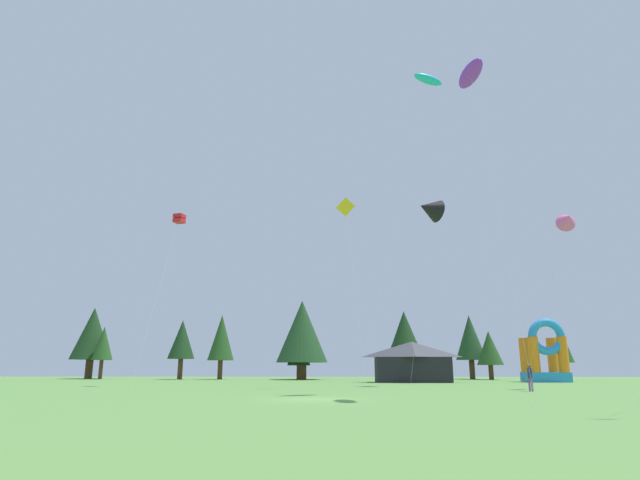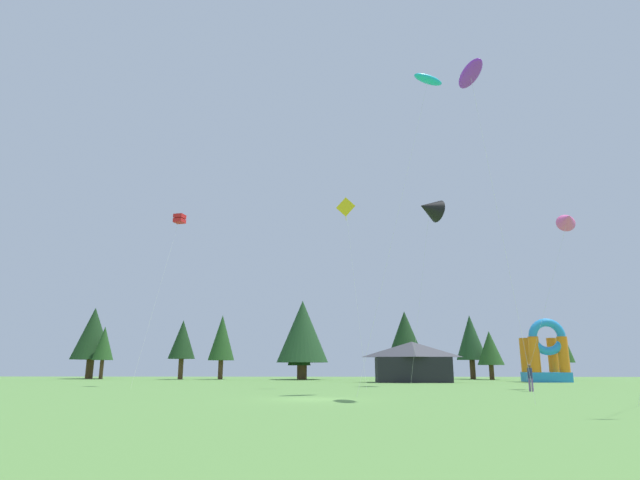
{
  "view_description": "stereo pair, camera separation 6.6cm",
  "coord_description": "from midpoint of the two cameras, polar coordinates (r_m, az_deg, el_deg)",
  "views": [
    {
      "loc": [
        1.23,
        -27.91,
        1.65
      ],
      "look_at": [
        0.0,
        8.73,
        10.52
      ],
      "focal_mm": 29.36,
      "sensor_mm": 36.0,
      "label": 1
    },
    {
      "loc": [
        1.3,
        -27.91,
        1.65
      ],
      "look_at": [
        0.0,
        8.73,
        10.52
      ],
      "focal_mm": 29.36,
      "sensor_mm": 36.0,
      "label": 2
    }
  ],
  "objects": [
    {
      "name": "tree_row_3",
      "position": [
        71.38,
        -10.72,
        -10.43
      ],
      "size": [
        3.42,
        3.42,
        8.3
      ],
      "color": "#4C331E",
      "rests_on": "ground_plane"
    },
    {
      "name": "kite_red_box",
      "position": [
        50.26,
        -15.13,
        2.23
      ],
      "size": [
        1.81,
        5.75,
        15.38
      ],
      "color": "red",
      "rests_on": "ground_plane"
    },
    {
      "name": "tree_row_4",
      "position": [
        69.17,
        -2.34,
        -11.42
      ],
      "size": [
        2.98,
        2.98,
        6.85
      ],
      "color": "#4C331E",
      "rests_on": "ground_plane"
    },
    {
      "name": "tree_row_7",
      "position": [
        74.02,
        16.01,
        -10.2
      ],
      "size": [
        3.95,
        3.95,
        8.38
      ],
      "color": "#4C331E",
      "rests_on": "ground_plane"
    },
    {
      "name": "tree_row_5",
      "position": [
        69.11,
        -2.0,
        -9.93
      ],
      "size": [
        6.63,
        6.63,
        10.08
      ],
      "color": "#4C331E",
      "rests_on": "ground_plane"
    },
    {
      "name": "tree_row_8",
      "position": [
        71.58,
        17.95,
        -11.16
      ],
      "size": [
        3.32,
        3.32,
        6.06
      ],
      "color": "#4C331E",
      "rests_on": "ground_plane"
    },
    {
      "name": "kite_cyan_parafoil",
      "position": [
        39.58,
        11.65,
        16.72
      ],
      "size": [
        6.9,
        5.15,
        21.84
      ],
      "color": "#19B7CC",
      "rests_on": "ground_plane"
    },
    {
      "name": "festival_tent",
      "position": [
        57.88,
        9.97,
        -12.95
      ],
      "size": [
        7.71,
        4.01,
        4.22
      ],
      "color": "black",
      "rests_on": "ground_plane"
    },
    {
      "name": "tree_row_2",
      "position": [
        72.46,
        -14.84,
        -10.47
      ],
      "size": [
        3.48,
        3.48,
        7.62
      ],
      "color": "#4C331E",
      "rests_on": "ground_plane"
    },
    {
      "name": "kite_pink_delta",
      "position": [
        46.13,
        25.32,
        2.02
      ],
      "size": [
        5.23,
        1.79,
        13.89
      ],
      "color": "#EA599E",
      "rests_on": "ground_plane"
    },
    {
      "name": "inflatable_yellow_castle",
      "position": [
        63.1,
        23.3,
        -11.67
      ],
      "size": [
        4.14,
        3.9,
        6.71
      ],
      "color": "#268CD8",
      "rests_on": "ground_plane"
    },
    {
      "name": "tree_row_9",
      "position": [
        76.72,
        24.77,
        -10.33
      ],
      "size": [
        2.85,
        2.85,
        6.77
      ],
      "color": "#4C331E",
      "rests_on": "ground_plane"
    },
    {
      "name": "tree_row_0",
      "position": [
        80.26,
        -23.57,
        -9.33
      ],
      "size": [
        5.43,
        5.43,
        9.68
      ],
      "color": "#4C331E",
      "rests_on": "ground_plane"
    },
    {
      "name": "kite_yellow_diamond",
      "position": [
        43.85,
        2.84,
        3.37
      ],
      "size": [
        1.89,
        2.94,
        15.1
      ],
      "color": "yellow",
      "rests_on": "ground_plane"
    },
    {
      "name": "tree_row_1",
      "position": [
        77.29,
        -22.58,
        -10.38
      ],
      "size": [
        2.72,
        2.72,
        6.89
      ],
      "color": "#4C331E",
      "rests_on": "ground_plane"
    },
    {
      "name": "ground_plane",
      "position": [
        27.99,
        -0.7,
        -16.98
      ],
      "size": [
        120.0,
        120.0,
        0.0
      ],
      "primitive_type": "plane",
      "color": "#5B8C42"
    },
    {
      "name": "person_midfield",
      "position": [
        39.24,
        21.86,
        -13.51
      ],
      "size": [
        0.39,
        0.39,
        1.79
      ],
      "rotation": [
        0.0,
        0.0,
        5.95
      ],
      "color": "#724C8C",
      "rests_on": "ground_plane"
    },
    {
      "name": "tree_row_6",
      "position": [
        73.59,
        9.17,
        -10.28
      ],
      "size": [
        5.18,
        5.18,
        9.07
      ],
      "color": "#4C331E",
      "rests_on": "ground_plane"
    },
    {
      "name": "kite_black_delta",
      "position": [
        49.3,
        11.78,
        3.37
      ],
      "size": [
        3.31,
        5.49,
        17.02
      ],
      "color": "black",
      "rests_on": "ground_plane"
    },
    {
      "name": "kite_purple_parafoil",
      "position": [
        33.93,
        16.02,
        16.98
      ],
      "size": [
        1.58,
        5.27,
        19.24
      ],
      "color": "purple",
      "rests_on": "ground_plane"
    }
  ]
}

